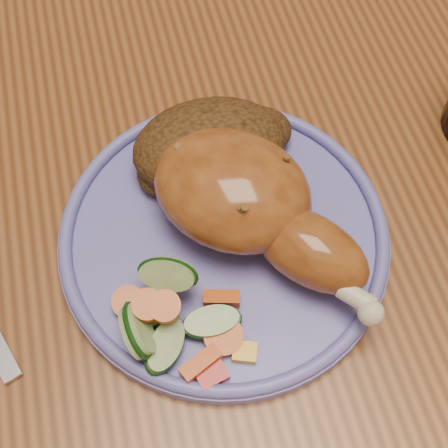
# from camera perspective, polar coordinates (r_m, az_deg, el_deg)

# --- Properties ---
(ground) EXTENTS (4.00, 4.00, 0.00)m
(ground) POSITION_cam_1_polar(r_m,az_deg,el_deg) (1.21, 3.40, -14.89)
(ground) COLOR #55311D
(ground) RESTS_ON ground
(dining_table) EXTENTS (0.90, 1.40, 0.75)m
(dining_table) POSITION_cam_1_polar(r_m,az_deg,el_deg) (0.58, 6.80, 1.19)
(dining_table) COLOR brown
(dining_table) RESTS_ON ground
(plate) EXTENTS (0.24, 0.24, 0.01)m
(plate) POSITION_cam_1_polar(r_m,az_deg,el_deg) (0.47, -0.00, -1.25)
(plate) COLOR #615EB3
(plate) RESTS_ON dining_table
(plate_rim) EXTENTS (0.24, 0.24, 0.01)m
(plate_rim) POSITION_cam_1_polar(r_m,az_deg,el_deg) (0.46, -0.00, -0.61)
(plate_rim) COLOR #615EB3
(plate_rim) RESTS_ON plate
(chicken_leg) EXTENTS (0.16, 0.19, 0.06)m
(chicken_leg) POSITION_cam_1_polar(r_m,az_deg,el_deg) (0.44, 2.43, 1.87)
(chicken_leg) COLOR #98521F
(chicken_leg) RESTS_ON plate
(rice_pilaf) EXTENTS (0.13, 0.09, 0.05)m
(rice_pilaf) POSITION_cam_1_polar(r_m,az_deg,el_deg) (0.48, -1.07, 7.09)
(rice_pilaf) COLOR #4E2F13
(rice_pilaf) RESTS_ON plate
(vegetable_pile) EXTENTS (0.09, 0.10, 0.05)m
(vegetable_pile) POSITION_cam_1_polar(r_m,az_deg,el_deg) (0.42, -4.82, -8.64)
(vegetable_pile) COLOR #A50A05
(vegetable_pile) RESTS_ON plate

